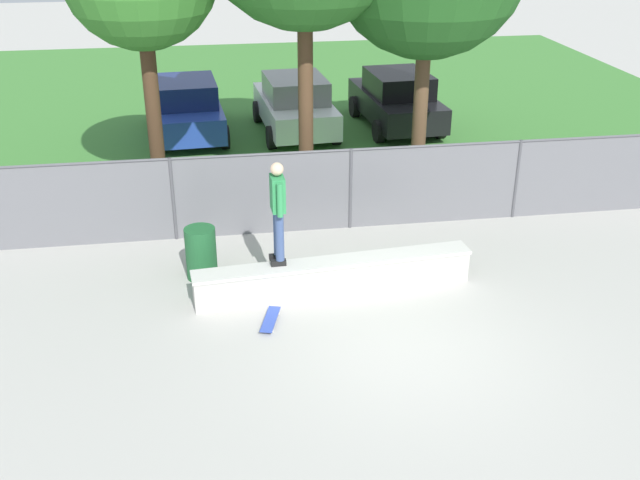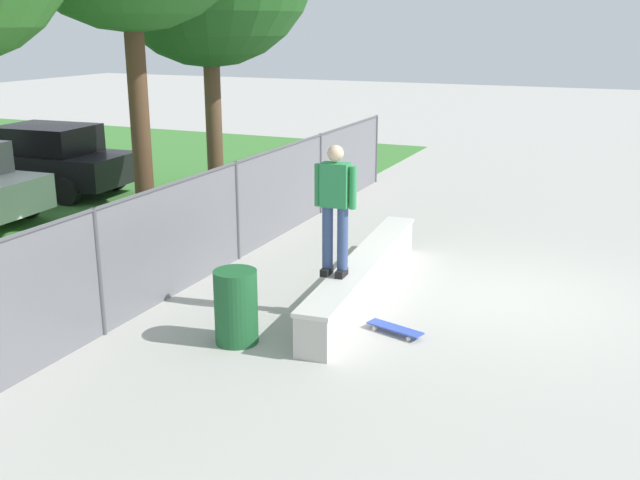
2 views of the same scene
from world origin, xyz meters
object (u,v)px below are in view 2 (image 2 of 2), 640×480
car_black (46,159)px  concrete_ledge (364,276)px  trash_bin (236,307)px  skateboard (395,328)px  skateboarder (335,205)px

car_black → concrete_ledge: bearing=-110.3°
car_black → trash_bin: car_black is taller
concrete_ledge → skateboard: (-1.22, -0.90, -0.23)m
concrete_ledge → car_black: bearing=69.7°
trash_bin → skateboarder: bearing=-31.3°
concrete_ledge → trash_bin: bearing=158.5°
concrete_ledge → trash_bin: trash_bin is taller
skateboard → car_black: (4.71, 10.37, 0.77)m
trash_bin → skateboard: bearing=-59.1°
concrete_ledge → trash_bin: size_ratio=5.10×
skateboarder → skateboard: bearing=-105.0°
concrete_ledge → skateboard: concrete_ledge is taller
car_black → skateboard: bearing=-114.5°
car_black → trash_bin: 10.35m
skateboard → trash_bin: (-1.08, 1.80, 0.41)m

